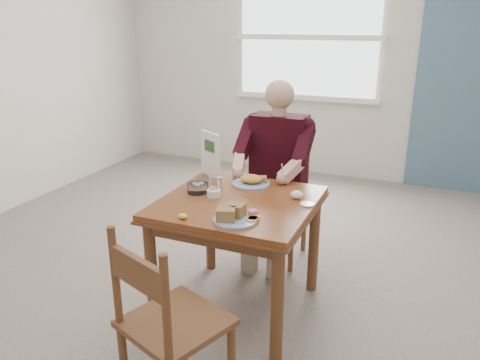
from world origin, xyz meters
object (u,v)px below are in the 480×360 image
at_px(chair_far, 278,198).
at_px(near_plate, 234,215).
at_px(far_plate, 252,181).
at_px(diner, 276,160).
at_px(chair_near, 167,325).
at_px(table, 238,217).

bearing_deg(chair_far, near_plate, -84.79).
height_order(chair_far, far_plate, chair_far).
bearing_deg(diner, chair_far, 90.01).
distance_m(chair_near, diner, 1.66).
bearing_deg(diner, far_plate, -93.34).
distance_m(chair_near, near_plate, 0.69).
height_order(table, chair_near, chair_near).
bearing_deg(diner, near_plate, -84.32).
bearing_deg(near_plate, chair_far, 95.21).
xyz_separation_m(table, chair_near, (0.04, -0.91, -0.16)).
bearing_deg(diner, chair_near, -88.55).
bearing_deg(table, near_plate, -71.30).
bearing_deg(far_plate, chair_far, 87.25).
relative_size(diner, far_plate, 4.30).
height_order(chair_near, diner, diner).
distance_m(table, near_plate, 0.34).
bearing_deg(chair_near, chair_far, 91.37).
distance_m(chair_far, far_plate, 0.59).
bearing_deg(far_plate, table, -85.18).
relative_size(diner, near_plate, 4.92).
relative_size(table, far_plate, 2.86).
distance_m(chair_far, near_plate, 1.14).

